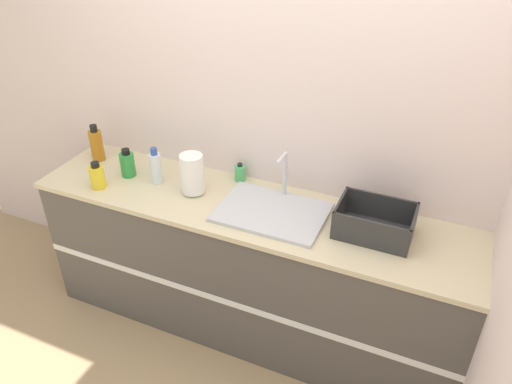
{
  "coord_description": "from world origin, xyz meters",
  "views": [
    {
      "loc": [
        0.94,
        -1.75,
        2.41
      ],
      "look_at": [
        0.06,
        0.25,
        1.02
      ],
      "focal_mm": 35.0,
      "sensor_mm": 36.0,
      "label": 1
    }
  ],
  "objects_px": {
    "paper_towel_roll": "(192,174)",
    "bottle_clear": "(156,167)",
    "soap_dispenser": "(240,173)",
    "bottle_yellow": "(97,176)",
    "dish_rack": "(374,224)",
    "bottle_green": "(127,164)",
    "sink": "(272,210)",
    "bottle_amber": "(97,145)"
  },
  "relations": [
    {
      "from": "dish_rack",
      "to": "soap_dispenser",
      "type": "bearing_deg",
      "value": 166.6
    },
    {
      "from": "paper_towel_roll",
      "to": "soap_dispenser",
      "type": "height_order",
      "value": "paper_towel_roll"
    },
    {
      "from": "bottle_green",
      "to": "bottle_clear",
      "type": "height_order",
      "value": "bottle_clear"
    },
    {
      "from": "bottle_clear",
      "to": "soap_dispenser",
      "type": "relative_size",
      "value": 1.96
    },
    {
      "from": "bottle_green",
      "to": "bottle_yellow",
      "type": "relative_size",
      "value": 1.07
    },
    {
      "from": "sink",
      "to": "bottle_yellow",
      "type": "bearing_deg",
      "value": -171.11
    },
    {
      "from": "bottle_clear",
      "to": "soap_dispenser",
      "type": "bearing_deg",
      "value": 25.82
    },
    {
      "from": "dish_rack",
      "to": "bottle_green",
      "type": "bearing_deg",
      "value": -179.34
    },
    {
      "from": "bottle_yellow",
      "to": "paper_towel_roll",
      "type": "bearing_deg",
      "value": 17.81
    },
    {
      "from": "paper_towel_roll",
      "to": "bottle_green",
      "type": "height_order",
      "value": "paper_towel_roll"
    },
    {
      "from": "dish_rack",
      "to": "bottle_amber",
      "type": "xyz_separation_m",
      "value": [
        -1.74,
        0.07,
        0.05
      ]
    },
    {
      "from": "sink",
      "to": "bottle_green",
      "type": "bearing_deg",
      "value": 178.62
    },
    {
      "from": "sink",
      "to": "bottle_yellow",
      "type": "relative_size",
      "value": 3.52
    },
    {
      "from": "paper_towel_roll",
      "to": "dish_rack",
      "type": "distance_m",
      "value": 1.01
    },
    {
      "from": "dish_rack",
      "to": "bottle_green",
      "type": "height_order",
      "value": "bottle_green"
    },
    {
      "from": "bottle_yellow",
      "to": "soap_dispenser",
      "type": "bearing_deg",
      "value": 29.08
    },
    {
      "from": "bottle_clear",
      "to": "bottle_yellow",
      "type": "xyz_separation_m",
      "value": [
        -0.27,
        -0.18,
        -0.03
      ]
    },
    {
      "from": "paper_towel_roll",
      "to": "bottle_amber",
      "type": "xyz_separation_m",
      "value": [
        -0.73,
        0.1,
        -0.02
      ]
    },
    {
      "from": "bottle_green",
      "to": "bottle_yellow",
      "type": "height_order",
      "value": "bottle_green"
    },
    {
      "from": "bottle_green",
      "to": "bottle_clear",
      "type": "relative_size",
      "value": 0.79
    },
    {
      "from": "bottle_clear",
      "to": "bottle_amber",
      "type": "height_order",
      "value": "bottle_amber"
    },
    {
      "from": "paper_towel_roll",
      "to": "soap_dispenser",
      "type": "distance_m",
      "value": 0.3
    },
    {
      "from": "sink",
      "to": "dish_rack",
      "type": "distance_m",
      "value": 0.53
    },
    {
      "from": "bottle_clear",
      "to": "bottle_yellow",
      "type": "relative_size",
      "value": 1.37
    },
    {
      "from": "sink",
      "to": "bottle_clear",
      "type": "height_order",
      "value": "sink"
    },
    {
      "from": "paper_towel_roll",
      "to": "bottle_clear",
      "type": "height_order",
      "value": "paper_towel_roll"
    },
    {
      "from": "bottle_clear",
      "to": "sink",
      "type": "bearing_deg",
      "value": -2.01
    },
    {
      "from": "dish_rack",
      "to": "soap_dispenser",
      "type": "xyz_separation_m",
      "value": [
        -0.83,
        0.2,
        -0.01
      ]
    },
    {
      "from": "paper_towel_roll",
      "to": "bottle_green",
      "type": "distance_m",
      "value": 0.45
    },
    {
      "from": "paper_towel_roll",
      "to": "sink",
      "type": "bearing_deg",
      "value": -1.28
    },
    {
      "from": "bottle_green",
      "to": "dish_rack",
      "type": "bearing_deg",
      "value": 0.66
    },
    {
      "from": "sink",
      "to": "bottle_clear",
      "type": "distance_m",
      "value": 0.74
    },
    {
      "from": "bottle_yellow",
      "to": "bottle_amber",
      "type": "distance_m",
      "value": 0.34
    },
    {
      "from": "bottle_clear",
      "to": "soap_dispenser",
      "type": "xyz_separation_m",
      "value": [
        0.43,
        0.21,
        -0.05
      ]
    },
    {
      "from": "dish_rack",
      "to": "bottle_yellow",
      "type": "height_order",
      "value": "bottle_yellow"
    },
    {
      "from": "bottle_clear",
      "to": "paper_towel_roll",
      "type": "bearing_deg",
      "value": -3.43
    },
    {
      "from": "sink",
      "to": "paper_towel_roll",
      "type": "xyz_separation_m",
      "value": [
        -0.48,
        0.01,
        0.1
      ]
    },
    {
      "from": "sink",
      "to": "bottle_amber",
      "type": "relative_size",
      "value": 2.39
    },
    {
      "from": "bottle_clear",
      "to": "bottle_amber",
      "type": "relative_size",
      "value": 0.93
    },
    {
      "from": "bottle_clear",
      "to": "soap_dispenser",
      "type": "distance_m",
      "value": 0.48
    },
    {
      "from": "bottle_clear",
      "to": "bottle_yellow",
      "type": "height_order",
      "value": "bottle_clear"
    },
    {
      "from": "sink",
      "to": "paper_towel_roll",
      "type": "bearing_deg",
      "value": 178.72
    }
  ]
}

